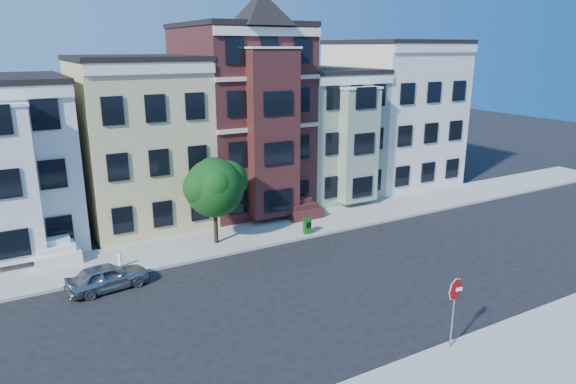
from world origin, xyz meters
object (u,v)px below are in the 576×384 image
street_tree (214,192)px  fire_hydrant (120,262)px  parked_car (107,277)px  newspaper_box (307,226)px  stop_sign (453,309)px

street_tree → fire_hydrant: 6.13m
parked_car → newspaper_box: parked_car is taller
newspaper_box → stop_sign: stop_sign is taller
parked_car → fire_hydrant: parked_car is taller
street_tree → newspaper_box: size_ratio=6.61×
newspaper_box → parked_car: bearing=-162.9°
street_tree → stop_sign: street_tree is taller
fire_hydrant → stop_sign: bearing=-55.9°
street_tree → fire_hydrant: size_ratio=10.27×
parked_car → stop_sign: (9.96, -11.38, 1.09)m
fire_hydrant → stop_sign: (9.00, -13.30, 1.27)m
newspaper_box → street_tree: bearing=176.5°
fire_hydrant → street_tree: bearing=7.8°
newspaper_box → fire_hydrant: size_ratio=1.55×
stop_sign → street_tree: bearing=113.4°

